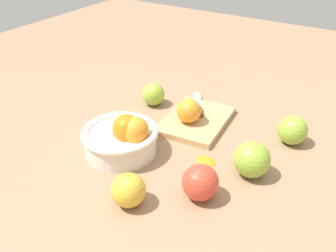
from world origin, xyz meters
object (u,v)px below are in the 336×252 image
(apple_front_left, at_px, (200,182))
(apple_mid_left, at_px, (130,191))
(orange_on_board, at_px, (189,111))
(apple_back_right, at_px, (153,94))
(cutting_board, at_px, (196,121))
(apple_front_right, at_px, (293,130))
(apple_front_left_2, at_px, (252,160))
(bowl, at_px, (123,137))
(knife, at_px, (199,107))

(apple_front_left, distance_m, apple_mid_left, 0.14)
(orange_on_board, relative_size, apple_back_right, 0.97)
(cutting_board, height_order, apple_mid_left, apple_mid_left)
(apple_front_right, bearing_deg, apple_front_left_2, 167.18)
(cutting_board, height_order, apple_front_left_2, apple_front_left_2)
(orange_on_board, bearing_deg, apple_front_left_2, -115.72)
(cutting_board, bearing_deg, apple_mid_left, -173.74)
(apple_front_left, xyz_separation_m, apple_front_left_2, (0.13, -0.06, 0.00))
(apple_front_left_2, bearing_deg, bowl, 105.61)
(bowl, xyz_separation_m, cutting_board, (0.22, -0.09, -0.03))
(cutting_board, height_order, orange_on_board, orange_on_board)
(knife, bearing_deg, bowl, 166.09)
(apple_back_right, bearing_deg, apple_front_right, -88.09)
(bowl, distance_m, orange_on_board, 0.20)
(apple_front_left, relative_size, apple_front_left_2, 0.93)
(apple_front_left, bearing_deg, cutting_board, 29.68)
(orange_on_board, xyz_separation_m, knife, (0.08, 0.01, -0.03))
(apple_front_left, height_order, apple_back_right, apple_front_left)
(apple_back_right, bearing_deg, cutting_board, -100.27)
(apple_front_right, bearing_deg, bowl, 127.67)
(apple_front_left_2, height_order, apple_back_right, apple_front_left_2)
(cutting_board, relative_size, apple_front_left_2, 2.65)
(apple_front_left_2, bearing_deg, cutting_board, 57.52)
(apple_mid_left, bearing_deg, cutting_board, 6.26)
(cutting_board, distance_m, apple_back_right, 0.17)
(apple_front_right, xyz_separation_m, apple_mid_left, (-0.40, 0.21, -0.00))
(bowl, bearing_deg, cutting_board, -21.64)
(knife, distance_m, apple_front_left, 0.36)
(cutting_board, distance_m, knife, 0.06)
(apple_front_left_2, xyz_separation_m, apple_mid_left, (-0.22, 0.17, -0.01))
(apple_front_left_2, relative_size, apple_back_right, 1.21)
(bowl, relative_size, apple_back_right, 2.72)
(apple_front_left, relative_size, apple_mid_left, 1.08)
(apple_front_left_2, distance_m, apple_back_right, 0.41)
(knife, height_order, apple_front_right, apple_front_right)
(knife, bearing_deg, apple_mid_left, -171.88)
(cutting_board, xyz_separation_m, knife, (0.05, 0.02, 0.01))
(cutting_board, height_order, apple_front_left, apple_front_left)
(knife, height_order, apple_front_left_2, apple_front_left_2)
(cutting_board, distance_m, apple_front_left, 0.30)
(apple_front_right, relative_size, apple_back_right, 1.08)
(cutting_board, xyz_separation_m, apple_front_left, (-0.26, -0.15, 0.03))
(apple_front_left, height_order, apple_mid_left, apple_front_left)
(orange_on_board, bearing_deg, bowl, 157.89)
(cutting_board, xyz_separation_m, orange_on_board, (-0.03, 0.01, 0.04))
(apple_front_left, xyz_separation_m, apple_front_right, (0.30, -0.10, -0.00))
(orange_on_board, distance_m, apple_front_left_2, 0.24)
(apple_front_left_2, bearing_deg, knife, 50.86)
(orange_on_board, height_order, apple_front_left_2, same)
(apple_front_right, distance_m, apple_mid_left, 0.45)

